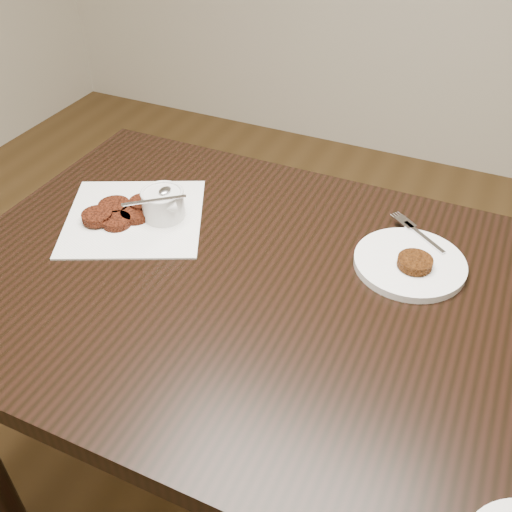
{
  "coord_description": "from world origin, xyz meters",
  "views": [
    {
      "loc": [
        0.33,
        -0.68,
        1.45
      ],
      "look_at": [
        -0.0,
        0.05,
        0.8
      ],
      "focal_mm": 41.0,
      "sensor_mm": 36.0,
      "label": 1
    }
  ],
  "objects": [
    {
      "name": "table",
      "position": [
        0.06,
        0.04,
        0.38
      ],
      "size": [
        1.27,
        0.82,
        0.75
      ],
      "primitive_type": "cube",
      "color": "black",
      "rests_on": "floor"
    },
    {
      "name": "floor",
      "position": [
        0.0,
        0.0,
        0.0
      ],
      "size": [
        4.0,
        4.0,
        0.0
      ],
      "primitive_type": "plane",
      "color": "brown",
      "rests_on": "ground"
    },
    {
      "name": "sauce_ramekin",
      "position": [
        -0.26,
        0.14,
        0.81
      ],
      "size": [
        0.14,
        0.14,
        0.12
      ],
      "primitive_type": null,
      "rotation": [
        0.0,
        0.0,
        -0.25
      ],
      "color": "silver",
      "rests_on": "napkin"
    },
    {
      "name": "napkin",
      "position": [
        -0.31,
        0.11,
        0.75
      ],
      "size": [
        0.37,
        0.37,
        0.0
      ],
      "primitive_type": "cube",
      "rotation": [
        0.0,
        0.0,
        0.44
      ],
      "color": "white",
      "rests_on": "table"
    },
    {
      "name": "plate_with_patty",
      "position": [
        0.24,
        0.2,
        0.76
      ],
      "size": [
        0.29,
        0.29,
        0.03
      ],
      "primitive_type": null,
      "rotation": [
        0.0,
        0.0,
        -0.65
      ],
      "color": "white",
      "rests_on": "table"
    },
    {
      "name": "patty_cluster",
      "position": [
        -0.34,
        0.1,
        0.76
      ],
      "size": [
        0.26,
        0.26,
        0.02
      ],
      "primitive_type": null,
      "rotation": [
        0.0,
        0.0,
        0.26
      ],
      "color": "#5B1E0B",
      "rests_on": "napkin"
    }
  ]
}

